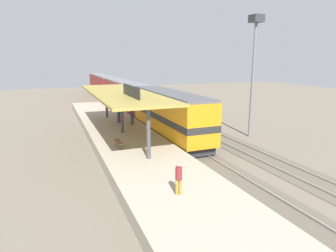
{
  "coord_description": "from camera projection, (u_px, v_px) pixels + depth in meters",
  "views": [
    {
      "loc": [
        -10.55,
        -26.51,
        7.59
      ],
      "look_at": [
        -1.38,
        -3.51,
        2.0
      ],
      "focal_mm": 31.39,
      "sensor_mm": 36.0,
      "label": 1
    }
  ],
  "objects": [
    {
      "name": "locomotive",
      "position": [
        169.0,
        114.0,
        28.69
      ],
      "size": [
        2.93,
        14.43,
        4.44
      ],
      "color": "#28282D",
      "rests_on": "track_near"
    },
    {
      "name": "track_far",
      "position": [
        208.0,
        133.0,
        31.16
      ],
      "size": [
        3.2,
        110.0,
        0.16
      ],
      "color": "#5F5649",
      "rests_on": "ground"
    },
    {
      "name": "ground_plane",
      "position": [
        186.0,
        135.0,
        30.23
      ],
      "size": [
        120.0,
        120.0,
        0.0
      ],
      "primitive_type": "plane",
      "color": "#706656"
    },
    {
      "name": "person_walking",
      "position": [
        132.0,
        115.0,
        30.97
      ],
      "size": [
        0.34,
        0.34,
        1.71
      ],
      "color": "#4C4C51",
      "rests_on": "platform"
    },
    {
      "name": "platform_bench",
      "position": [
        118.0,
        142.0,
        22.86
      ],
      "size": [
        0.44,
        1.7,
        0.5
      ],
      "color": "#333338",
      "rests_on": "platform"
    },
    {
      "name": "platform",
      "position": [
        123.0,
        137.0,
        27.74
      ],
      "size": [
        6.0,
        44.0,
        0.9
      ],
      "primitive_type": "cube",
      "color": "#A89E89",
      "rests_on": "ground"
    },
    {
      "name": "person_boarding",
      "position": [
        179.0,
        177.0,
        14.72
      ],
      "size": [
        0.34,
        0.34,
        1.71
      ],
      "color": "olive",
      "rests_on": "platform"
    },
    {
      "name": "light_mast",
      "position": [
        254.0,
        51.0,
        27.97
      ],
      "size": [
        1.1,
        1.1,
        11.7
      ],
      "color": "slate",
      "rests_on": "ground"
    },
    {
      "name": "person_waiting",
      "position": [
        119.0,
        114.0,
        31.63
      ],
      "size": [
        0.34,
        0.34,
        1.71
      ],
      "color": "#663375",
      "rests_on": "platform"
    },
    {
      "name": "passenger_carriage_front",
      "position": [
        125.0,
        95.0,
        45.03
      ],
      "size": [
        2.9,
        20.0,
        4.24
      ],
      "color": "#28282D",
      "rests_on": "track_near"
    },
    {
      "name": "track_near",
      "position": [
        168.0,
        137.0,
        29.5
      ],
      "size": [
        3.2,
        110.0,
        0.16
      ],
      "color": "#5F5649",
      "rests_on": "ground"
    },
    {
      "name": "station_canopy",
      "position": [
        121.0,
        94.0,
        26.76
      ],
      "size": [
        5.2,
        18.0,
        4.7
      ],
      "color": "#47474C",
      "rests_on": "platform"
    },
    {
      "name": "passenger_carriage_rear",
      "position": [
        103.0,
        85.0,
        63.87
      ],
      "size": [
        2.9,
        20.0,
        4.24
      ],
      "color": "#28282D",
      "rests_on": "track_near"
    }
  ]
}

